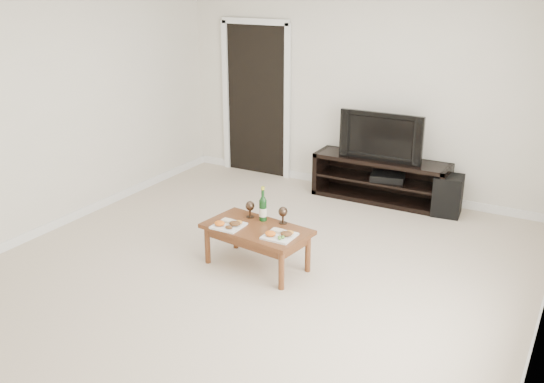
{
  "coord_description": "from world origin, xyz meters",
  "views": [
    {
      "loc": [
        2.67,
        -4.38,
        2.72
      ],
      "look_at": [
        -0.03,
        0.45,
        0.7
      ],
      "focal_mm": 40.0,
      "sensor_mm": 36.0,
      "label": 1
    }
  ],
  "objects": [
    {
      "name": "plate_left",
      "position": [
        -0.28,
        0.06,
        0.45
      ],
      "size": [
        0.27,
        0.27,
        0.07
      ],
      "primitive_type": "cube",
      "color": "white",
      "rests_on": "coffee_table"
    },
    {
      "name": "av_receiver",
      "position": [
        0.47,
        2.48,
        0.33
      ],
      "size": [
        0.45,
        0.38,
        0.08
      ],
      "primitive_type": "cube",
      "rotation": [
        0.0,
        0.0,
        0.21
      ],
      "color": "black",
      "rests_on": "media_console"
    },
    {
      "name": "goblet_left",
      "position": [
        -0.23,
        0.36,
        0.51
      ],
      "size": [
        0.09,
        0.09,
        0.17
      ],
      "primitive_type": null,
      "color": "#3C2C20",
      "rests_on": "coffee_table"
    },
    {
      "name": "plate_right",
      "position": [
        0.25,
        0.09,
        0.45
      ],
      "size": [
        0.27,
        0.27,
        0.07
      ],
      "primitive_type": "cube",
      "color": "white",
      "rests_on": "coffee_table"
    },
    {
      "name": "goblet_right",
      "position": [
        0.13,
        0.38,
        0.51
      ],
      "size": [
        0.09,
        0.09,
        0.17
      ],
      "primitive_type": null,
      "color": "#3C2C20",
      "rests_on": "coffee_table"
    },
    {
      "name": "doorway",
      "position": [
        -1.55,
        2.73,
        1.02
      ],
      "size": [
        0.9,
        0.02,
        2.05
      ],
      "primitive_type": "cube",
      "color": "black",
      "rests_on": "ground"
    },
    {
      "name": "media_console",
      "position": [
        0.38,
        2.5,
        0.28
      ],
      "size": [
        1.67,
        0.45,
        0.55
      ],
      "primitive_type": "cube",
      "color": "black",
      "rests_on": "ground"
    },
    {
      "name": "back_wall",
      "position": [
        0.0,
        2.77,
        1.3
      ],
      "size": [
        5.0,
        0.04,
        2.6
      ],
      "primitive_type": "cube",
      "color": "silver",
      "rests_on": "ground"
    },
    {
      "name": "television",
      "position": [
        0.38,
        2.5,
        0.85
      ],
      "size": [
        1.03,
        0.16,
        0.59
      ],
      "primitive_type": "imported",
      "rotation": [
        0.0,
        0.0,
        0.02
      ],
      "color": "black",
      "rests_on": "media_console"
    },
    {
      "name": "subwoofer",
      "position": [
        1.23,
        2.43,
        0.24
      ],
      "size": [
        0.35,
        0.35,
        0.48
      ],
      "primitive_type": "cube",
      "rotation": [
        0.0,
        0.0,
        0.11
      ],
      "color": "black",
      "rests_on": "ground"
    },
    {
      "name": "coffee_table",
      "position": [
        -0.04,
        0.18,
        0.21
      ],
      "size": [
        1.08,
        0.68,
        0.42
      ],
      "primitive_type": "cube",
      "rotation": [
        0.0,
        0.0,
        -0.13
      ],
      "color": "brown",
      "rests_on": "ground"
    },
    {
      "name": "wine_bottle",
      "position": [
        -0.08,
        0.36,
        0.59
      ],
      "size": [
        0.07,
        0.07,
        0.35
      ],
      "primitive_type": "cylinder",
      "color": "#0E3412",
      "rests_on": "coffee_table"
    },
    {
      "name": "floor",
      "position": [
        0.0,
        0.0,
        0.0
      ],
      "size": [
        5.5,
        5.5,
        0.0
      ],
      "primitive_type": "plane",
      "color": "beige",
      "rests_on": "ground"
    }
  ]
}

